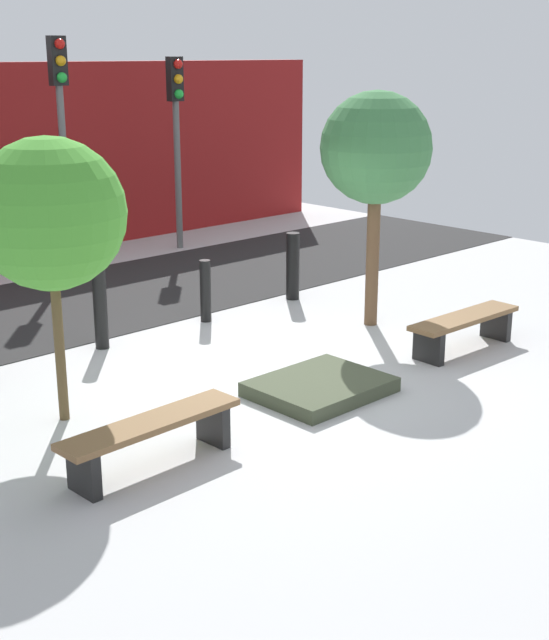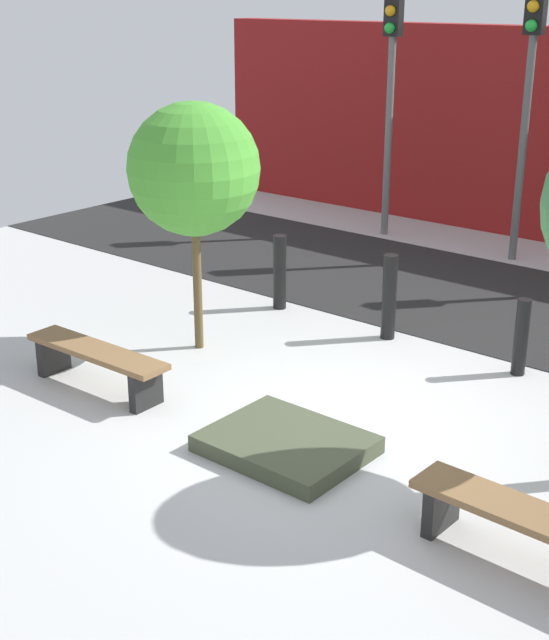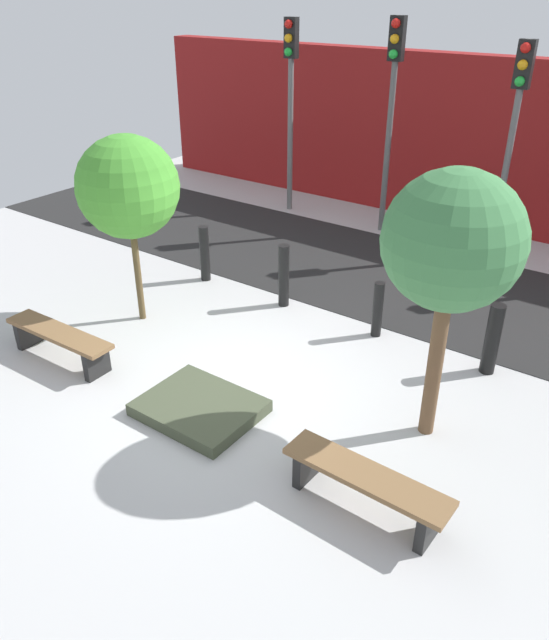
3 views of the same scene
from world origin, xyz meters
name	(u,v)px [view 1 (image 1 of 3)]	position (x,y,z in m)	size (l,w,h in m)	color
ground_plane	(279,379)	(0.00, 0.00, 0.00)	(18.00, 18.00, 0.00)	#B6B6B6
road_strip	(75,303)	(0.00, 4.35, 0.01)	(18.00, 3.53, 0.01)	black
bench_left	(152,433)	(-2.38, -0.84, 0.33)	(1.81, 0.43, 0.46)	black
bench_right	(464,325)	(2.38, -0.84, 0.32)	(1.75, 0.46, 0.45)	black
planter_bed	(320,387)	(0.00, -0.64, 0.08)	(1.39, 1.12, 0.16)	#404733
tree_behind_left_bench	(50,215)	(-2.38, 0.67, 2.10)	(1.47, 1.47, 2.84)	brown
tree_behind_right_bench	(376,150)	(2.38, 0.67, 2.36)	(1.46, 1.46, 3.12)	brown
bollard_left	(100,308)	(-0.84, 2.34, 0.52)	(0.17, 0.17, 1.04)	black
bollard_center	(205,291)	(0.84, 2.34, 0.43)	(0.15, 0.15, 0.86)	black
bollard_right	(293,266)	(2.53, 2.34, 0.51)	(0.20, 0.20, 1.01)	black
traffic_light_mid_east	(61,112)	(1.18, 6.41, 2.64)	(0.28, 0.27, 3.83)	slate
traffic_light_east	(177,118)	(3.55, 6.40, 2.42)	(0.28, 0.27, 3.50)	#5C5C5C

